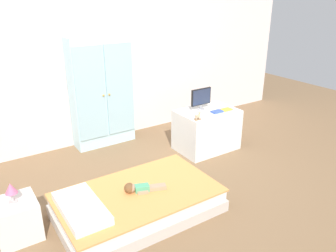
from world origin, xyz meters
name	(u,v)px	position (x,y,z in m)	size (l,w,h in m)	color
ground_plane	(166,187)	(0.00, 0.00, -0.01)	(10.00, 10.00, 0.02)	brown
back_wall	(99,41)	(0.00, 1.57, 1.35)	(6.40, 0.05, 2.70)	silver
bed	(138,203)	(-0.48, -0.25, 0.12)	(1.47, 0.88, 0.24)	beige
pillow	(81,208)	(-1.01, -0.25, 0.27)	(0.31, 0.63, 0.07)	white
doll	(137,188)	(-0.48, -0.25, 0.27)	(0.38, 0.20, 0.10)	#4CA375
nightstand	(17,219)	(-1.48, 0.02, 0.17)	(0.34, 0.34, 0.35)	silver
table_lamp	(11,189)	(-1.48, 0.02, 0.47)	(0.10, 0.10, 0.18)	#B7B2AD
wardrobe	(102,92)	(-0.10, 1.39, 0.72)	(0.80, 0.30, 1.44)	silver
tv_stand	(207,130)	(0.95, 0.49, 0.27)	(0.76, 0.52, 0.53)	silver
tv_monitor	(201,97)	(0.91, 0.58, 0.69)	(0.30, 0.10, 0.27)	#99999E
rocking_horse_toy	(198,116)	(0.64, 0.30, 0.58)	(0.08, 0.04, 0.10)	#8E6642
book_blue	(217,112)	(1.00, 0.37, 0.54)	(0.14, 0.09, 0.02)	blue
book_yellow	(226,110)	(1.16, 0.37, 0.54)	(0.14, 0.10, 0.01)	gold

